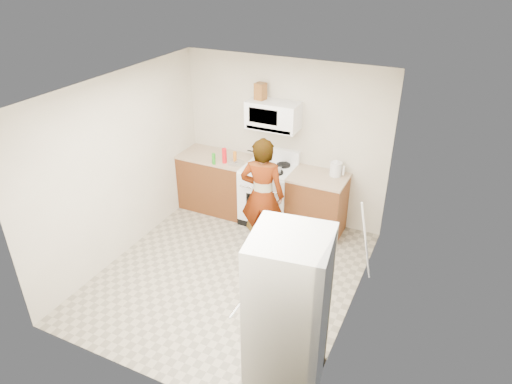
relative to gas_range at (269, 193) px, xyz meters
The scene contains 20 objects.
floor 1.56m from the gas_range, 86.14° to the right, with size 3.60×3.60×0.00m, color gray.
back_wall 0.83m from the gas_range, 72.00° to the left, with size 3.20×0.02×2.50m, color beige.
right_wall 2.37m from the gas_range, 41.25° to the right, with size 0.02×3.60×2.50m, color beige.
cabinet_left 0.94m from the gas_range, behind, with size 1.12×0.62×0.90m, color brown.
counter_left 1.03m from the gas_range, behind, with size 1.14×0.64×0.04m, color tan.
cabinet_right 0.78m from the gas_range, ahead, with size 0.80×0.62×0.90m, color brown.
counter_right 0.89m from the gas_range, ahead, with size 0.82×0.64×0.04m, color tan.
gas_range is the anchor object (origin of this frame).
microwave 1.22m from the gas_range, 90.00° to the left, with size 0.76×0.38×0.40m, color white.
person 0.82m from the gas_range, 73.13° to the right, with size 0.61×0.40×1.68m, color tan.
fridge 3.03m from the gas_range, 62.66° to the right, with size 0.70×0.70×1.70m, color beige.
kettle 1.14m from the gas_range, ahead, with size 0.17×0.17×0.21m, color silver.
jug 1.56m from the gas_range, 145.36° to the left, with size 0.14×0.14×0.24m, color brown.
saucepan 0.60m from the gas_range, 141.46° to the left, with size 0.21×0.21×0.11m, color silver.
tray 0.50m from the gas_range, 48.83° to the right, with size 0.25×0.16×0.05m, color white.
bottle_spray 0.89m from the gas_range, 166.33° to the right, with size 0.07×0.07×0.24m, color red.
bottle_hot_sauce 0.77m from the gas_range, behind, with size 0.05×0.05×0.16m, color #CB6C16.
bottle_green_cap 1.00m from the gas_range, 161.13° to the right, with size 0.05×0.05×0.17m, color #1F8818.
pot_lid 0.69m from the gas_range, 168.09° to the right, with size 0.26×0.26×0.01m, color silver.
broom 1.88m from the gas_range, 25.43° to the right, with size 0.03×0.03×1.16m, color white.
Camera 1 is at (2.38, -4.20, 3.85)m, focal length 32.00 mm.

